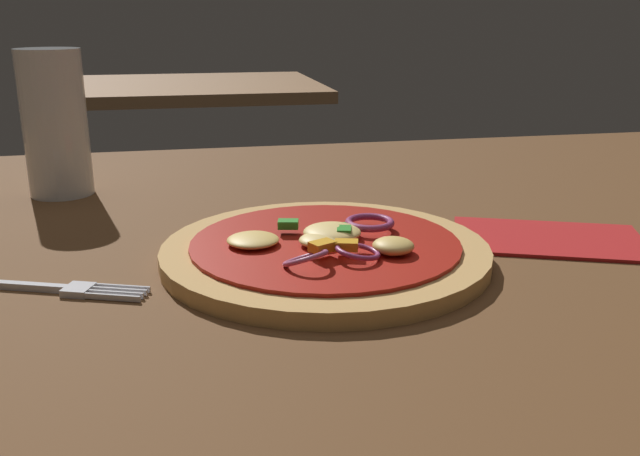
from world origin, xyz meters
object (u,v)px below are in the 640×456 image
Objects in this scene: pizza at (326,250)px; napkin at (548,239)px; fork at (42,287)px; beer_glass at (56,132)px.

pizza reaches higher than napkin.
fork is at bearing -174.39° from pizza.
pizza is at bearing 5.61° from fork.
fork is 1.05× the size of beer_glass.
napkin is (0.40, 0.03, -0.00)m from fork.
beer_glass is (-0.02, 0.27, 0.06)m from fork.
beer_glass reaches higher than napkin.
fork is 0.40m from napkin.
beer_glass is at bearing 95.08° from fork.
beer_glass is at bearing 149.93° from napkin.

